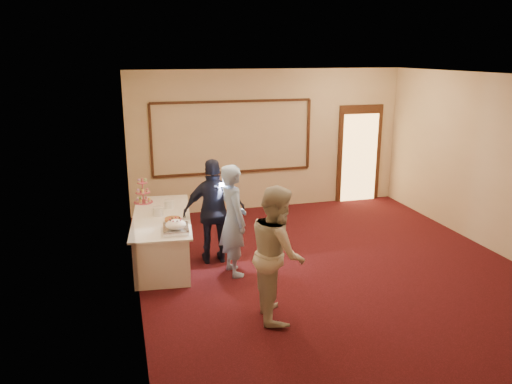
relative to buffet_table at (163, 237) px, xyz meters
The scene contains 14 objects.
floor 2.81m from the buffet_table, 23.91° to the right, with size 7.00×7.00×0.00m, color black.
room_walls 3.23m from the buffet_table, 23.91° to the right, with size 6.04×7.04×3.02m.
wall_molding 3.16m from the buffet_table, 53.32° to the left, with size 3.45×0.04×1.55m.
doorway 5.28m from the buffet_table, 26.36° to the left, with size 1.05×0.07×2.20m.
buffet_table is the anchor object (origin of this frame).
pavlova_tray 0.95m from the buffet_table, 80.36° to the right, with size 0.40×0.54×0.19m.
cupcake_stand 1.02m from the buffet_table, 106.38° to the left, with size 0.33×0.33×0.49m.
plate_stack_a 0.46m from the buffet_table, behind, with size 0.18×0.18×0.15m.
plate_stack_b 0.61m from the buffet_table, 66.26° to the left, with size 0.17×0.17×0.14m.
tart 0.57m from the buffet_table, 68.51° to the right, with size 0.29×0.29×0.06m.
man 1.39m from the buffet_table, 39.44° to the right, with size 0.63×0.42×1.73m, color #8CADDE.
woman 2.61m from the buffet_table, 60.70° to the right, with size 0.85×0.66×1.75m, color beige.
guest 0.99m from the buffet_table, 20.36° to the right, with size 1.01×0.42×1.72m, color black.
camera_flash 1.39m from the buffet_table, 25.08° to the right, with size 0.07×0.04×0.05m, color white.
Camera 1 is at (-3.13, -6.71, 3.32)m, focal length 35.00 mm.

